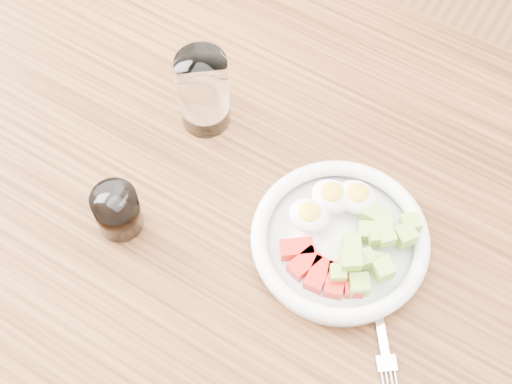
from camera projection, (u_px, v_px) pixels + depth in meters
ground at (257, 364)px, 1.66m from camera, size 4.00×4.00×0.00m
dining_table at (258, 242)px, 1.07m from camera, size 1.50×0.90×0.77m
bowl at (341, 238)px, 0.94m from camera, size 0.24×0.24×0.06m
fork at (375, 295)px, 0.92m from camera, size 0.14×0.19×0.01m
water_glass at (203, 92)px, 1.00m from camera, size 0.07×0.07×0.13m
coffee_glass at (117, 211)px, 0.94m from camera, size 0.06×0.06×0.07m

